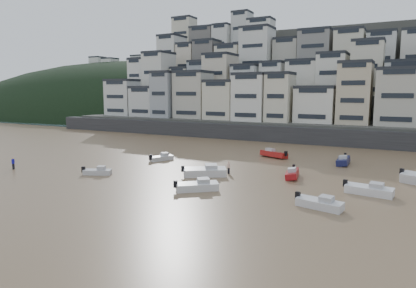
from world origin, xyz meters
The scene contains 15 objects.
sea_strip centered at (-110.00, 145.00, 0.01)m, with size 340.00×340.00×0.00m, color #4A606A.
harbor_wall centered at (10.00, 65.00, 1.75)m, with size 140.00×3.00×3.50m, color #38383A.
hillside centered at (14.73, 104.84, 13.01)m, with size 141.04×66.00×50.00m.
headland centered at (-95.00, 135.00, 0.02)m, with size 216.00×135.00×53.33m.
boat_a centered at (9.42, 20.99, 0.71)m, with size 5.22×1.71×1.42m, color silver, non-canonical shape.
boat_b centered at (22.98, 20.93, 0.66)m, with size 4.85×1.59×1.32m, color silver, non-canonical shape.
boat_c centered at (6.78, 27.70, 0.84)m, with size 6.16×2.02×1.68m, color silver, non-canonical shape.
boat_d centered at (26.77, 28.32, 0.73)m, with size 5.37×1.76×1.46m, color white, non-canonical shape.
boat_e centered at (17.18, 32.49, 0.66)m, with size 4.87×1.60×1.33m, color maroon, non-canonical shape.
boat_f centered at (-4.86, 34.41, 0.58)m, with size 4.29×1.40×1.17m, color silver, non-canonical shape.
boat_h centered at (10.39, 45.72, 0.74)m, with size 5.40×1.77×1.47m, color maroon, non-canonical shape.
boat_i centered at (21.77, 44.90, 0.74)m, with size 5.44×1.78×1.48m, color #161A45, non-canonical shape.
boat_j centered at (-6.56, 21.80, 0.55)m, with size 4.04×1.32×1.10m, color silver, non-canonical shape.
person_blue centered at (-19.86, 18.72, 0.87)m, with size 0.44×0.44×1.74m, color #1815A4, non-canonical shape.
person_pink centered at (8.86, 30.69, 0.87)m, with size 0.44×0.44×1.74m, color beige, non-canonical shape.
Camera 1 is at (29.61, -14.49, 11.21)m, focal length 32.00 mm.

